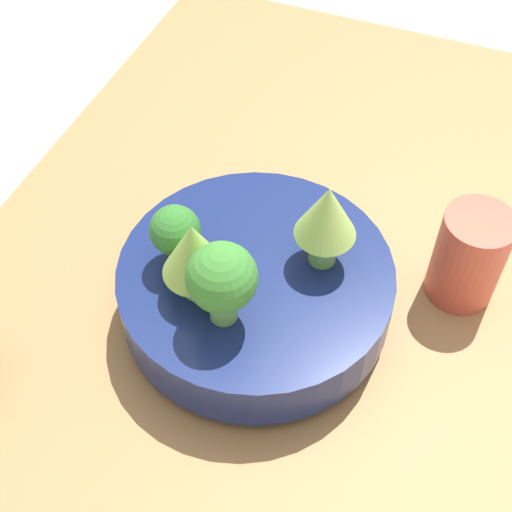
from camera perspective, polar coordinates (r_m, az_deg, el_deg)
ground_plane at (r=0.72m, az=-0.24°, el=-6.52°), size 6.00×6.00×0.00m
table at (r=0.71m, az=-0.24°, el=-5.79°), size 1.07×0.63×0.03m
bowl at (r=0.67m, az=-0.00°, el=-2.65°), size 0.25×0.25×0.07m
broccoli_floret_left at (r=0.57m, az=-2.75°, el=-1.91°), size 0.06×0.06×0.08m
romanesco_piece_far at (r=0.59m, az=-5.00°, el=0.30°), size 0.06×0.06×0.09m
romanesco_piece_near at (r=0.61m, az=5.68°, el=3.20°), size 0.06×0.06×0.09m
broccoli_floret_back at (r=0.63m, az=-6.48°, el=1.92°), size 0.05×0.05×0.06m
cup at (r=0.71m, az=16.66°, el=-0.05°), size 0.07×0.07×0.10m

